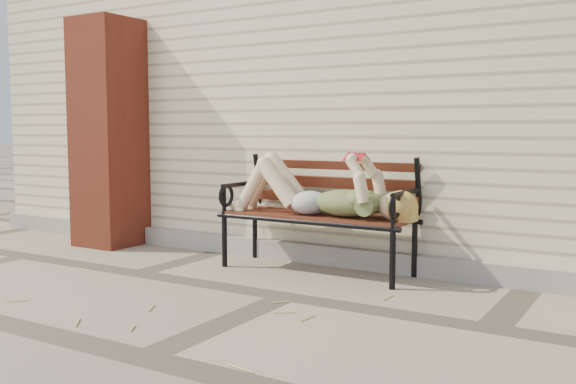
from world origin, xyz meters
The scene contains 7 objects.
ground centered at (0.00, 0.00, 0.00)m, with size 80.00×80.00×0.00m, color gray.
house_wall centered at (0.00, 3.00, 1.50)m, with size 8.00×4.00×3.00m, color beige.
foundation_strip centered at (0.00, 0.97, 0.07)m, with size 8.00×0.10×0.15m, color gray.
brick_pillar centered at (-2.30, 0.75, 1.00)m, with size 0.50×0.50×2.00m, color maroon.
garden_bench centered at (-0.18, 0.81, 0.56)m, with size 1.53×0.61×0.99m.
reading_woman centered at (-0.17, 0.69, 0.59)m, with size 1.44×0.33×0.45m.
straw_scatter centered at (-0.41, -0.57, 0.01)m, with size 2.11×1.74×0.01m.
Camera 1 is at (2.02, -3.33, 1.03)m, focal length 40.00 mm.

